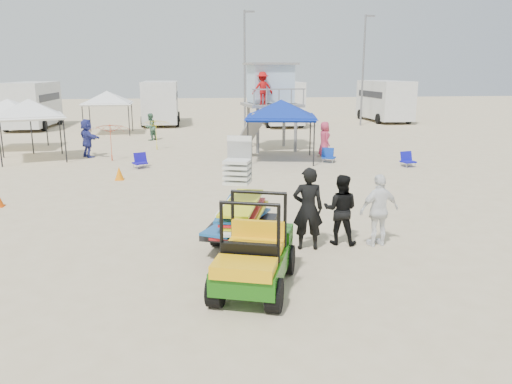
{
  "coord_description": "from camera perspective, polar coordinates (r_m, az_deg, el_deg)",
  "views": [
    {
      "loc": [
        -1.01,
        -8.04,
        4.0
      ],
      "look_at": [
        0.5,
        3.0,
        1.3
      ],
      "focal_mm": 35.0,
      "sensor_mm": 36.0,
      "label": 1
    }
  ],
  "objects": [
    {
      "name": "canopy_blue",
      "position": [
        22.87,
        2.9,
        10.15
      ],
      "size": [
        3.51,
        3.51,
        3.17
      ],
      "color": "black",
      "rests_on": "ground"
    },
    {
      "name": "cone_far",
      "position": [
        19.54,
        -15.36,
        2.07
      ],
      "size": [
        0.34,
        0.34,
        0.5
      ],
      "primitive_type": "cone",
      "color": "orange",
      "rests_on": "ground"
    },
    {
      "name": "lifeguard_tower",
      "position": [
        26.09,
        1.59,
        11.92
      ],
      "size": [
        2.99,
        2.99,
        4.33
      ],
      "color": "gray",
      "rests_on": "ground"
    },
    {
      "name": "rv_far_right",
      "position": [
        42.71,
        14.46,
        10.26
      ],
      "size": [
        2.64,
        6.6,
        3.25
      ],
      "color": "silver",
      "rests_on": "ground"
    },
    {
      "name": "man_left",
      "position": [
        11.41,
        5.95,
        -1.91
      ],
      "size": [
        0.76,
        0.55,
        1.92
      ],
      "primitive_type": "imported",
      "rotation": [
        0.0,
        0.0,
        3.01
      ],
      "color": "black",
      "rests_on": "ground"
    },
    {
      "name": "light_pole_left",
      "position": [
        35.27,
        -1.31,
        13.63
      ],
      "size": [
        0.14,
        0.14,
        8.0
      ],
      "primitive_type": "cylinder",
      "color": "slate",
      "rests_on": "ground"
    },
    {
      "name": "rv_far_left",
      "position": [
        39.65,
        -24.21,
        9.27
      ],
      "size": [
        2.64,
        6.8,
        3.25
      ],
      "color": "silver",
      "rests_on": "ground"
    },
    {
      "name": "utility_cart",
      "position": [
        9.28,
        -0.29,
        -6.4
      ],
      "size": [
        1.85,
        2.58,
        1.77
      ],
      "color": "#175A0E",
      "rests_on": "ground"
    },
    {
      "name": "beach_chair_b",
      "position": [
        22.51,
        16.9,
        3.61
      ],
      "size": [
        0.64,
        0.69,
        0.64
      ],
      "color": "#1010AD",
      "rests_on": "ground"
    },
    {
      "name": "beach_chair_c",
      "position": [
        22.82,
        8.25,
        4.19
      ],
      "size": [
        0.72,
        0.8,
        0.64
      ],
      "color": "#0E349D",
      "rests_on": "ground"
    },
    {
      "name": "canopy_white_b",
      "position": [
        28.82,
        -26.52,
        9.21
      ],
      "size": [
        2.99,
        2.99,
        3.04
      ],
      "color": "black",
      "rests_on": "ground"
    },
    {
      "name": "ground",
      "position": [
        9.04,
        -0.57,
        -12.65
      ],
      "size": [
        140.0,
        140.0,
        0.0
      ],
      "primitive_type": "plane",
      "color": "beige",
      "rests_on": "ground"
    },
    {
      "name": "rv_mid_left",
      "position": [
        39.65,
        -10.84,
        10.21
      ],
      "size": [
        2.65,
        6.5,
        3.25
      ],
      "color": "silver",
      "rests_on": "ground"
    },
    {
      "name": "man_right",
      "position": [
        11.95,
        13.89,
        -2.04
      ],
      "size": [
        1.07,
        0.61,
        1.71
      ],
      "primitive_type": "imported",
      "rotation": [
        0.0,
        0.0,
        3.34
      ],
      "color": "white",
      "rests_on": "ground"
    },
    {
      "name": "canopy_white_c",
      "position": [
        34.11,
        -16.67,
        10.77
      ],
      "size": [
        3.03,
        3.03,
        3.18
      ],
      "color": "black",
      "rests_on": "ground"
    },
    {
      "name": "man_mid",
      "position": [
        11.9,
        9.64,
        -1.99
      ],
      "size": [
        0.99,
        0.89,
        1.68
      ],
      "primitive_type": "imported",
      "rotation": [
        0.0,
        0.0,
        2.76
      ],
      "color": "black",
      "rests_on": "ground"
    },
    {
      "name": "light_pole_right",
      "position": [
        38.79,
        12.13,
        13.34
      ],
      "size": [
        0.14,
        0.14,
        8.0
      ],
      "primitive_type": "cylinder",
      "color": "slate",
      "rests_on": "ground"
    },
    {
      "name": "umbrella_a",
      "position": [
        23.71,
        -16.29,
        5.49
      ],
      "size": [
        2.37,
        2.39,
        1.73
      ],
      "primitive_type": "imported",
      "rotation": [
        0.0,
        0.0,
        -0.3
      ],
      "color": "red",
      "rests_on": "ground"
    },
    {
      "name": "rv_mid_right",
      "position": [
        38.74,
        2.68,
        10.36
      ],
      "size": [
        2.64,
        7.0,
        3.25
      ],
      "color": "silver",
      "rests_on": "ground"
    },
    {
      "name": "canopy_white_a",
      "position": [
        25.06,
        -24.57,
        9.33
      ],
      "size": [
        3.47,
        3.47,
        3.2
      ],
      "color": "black",
      "rests_on": "ground"
    },
    {
      "name": "surf_trailer",
      "position": [
        11.45,
        -1.8,
        -1.93
      ],
      "size": [
        1.98,
        2.73,
        2.28
      ],
      "color": "black",
      "rests_on": "ground"
    },
    {
      "name": "distant_beachgoers",
      "position": [
        25.82,
        -11.27,
        6.39
      ],
      "size": [
        12.28,
        7.86,
        1.82
      ],
      "color": "#BE3653",
      "rests_on": "ground"
    },
    {
      "name": "beach_chair_a",
      "position": [
        21.8,
        -13.11,
        3.53
      ],
      "size": [
        0.71,
        0.78,
        0.64
      ],
      "color": "#170FA2",
      "rests_on": "ground"
    },
    {
      "name": "umbrella_b",
      "position": [
        26.58,
        -11.27,
        6.45
      ],
      "size": [
        2.42,
        2.43,
        1.6
      ],
      "primitive_type": "imported",
      "rotation": [
        0.0,
        0.0,
        0.57
      ],
      "color": "yellow",
      "rests_on": "ground"
    }
  ]
}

